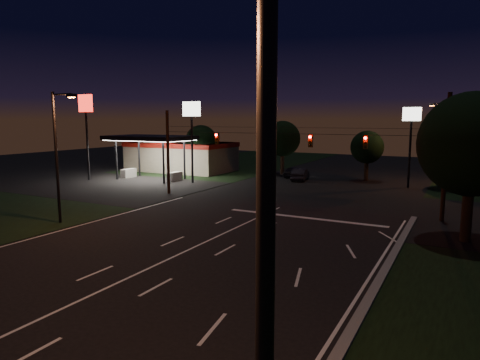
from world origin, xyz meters
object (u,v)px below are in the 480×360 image
Objects in this scene: utility_pole_right at (441,221)px; car_oncoming_b at (300,174)px; car_oncoming_a at (294,172)px; tree_right_near at (473,145)px.

utility_pole_right reaches higher than car_oncoming_b.
utility_pole_right reaches higher than car_oncoming_a.
tree_right_near reaches higher than car_oncoming_a.
car_oncoming_a is 0.93× the size of car_oncoming_b.
tree_right_near is 29.22m from car_oncoming_a.
utility_pole_right is at bearing 107.53° from tree_right_near.
tree_right_near is (1.53, -4.83, 5.68)m from utility_pole_right.
utility_pole_right is 7.61m from tree_right_near.
tree_right_near is 2.18× the size of car_oncoming_a.
car_oncoming_b is (1.53, -2.00, 0.03)m from car_oncoming_a.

